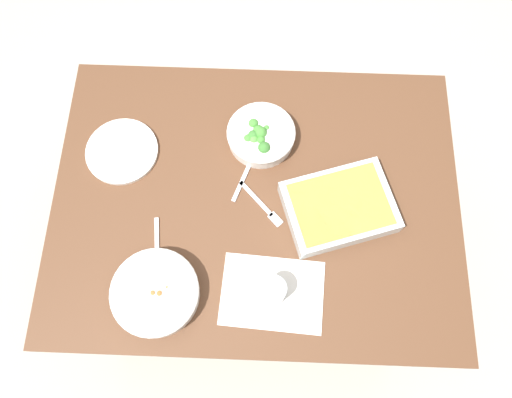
# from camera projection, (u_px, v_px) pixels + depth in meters

# --- Properties ---
(ground_plane) EXTENTS (6.00, 6.00, 0.00)m
(ground_plane) POSITION_uv_depth(u_px,v_px,m) (256.00, 256.00, 2.09)
(ground_plane) COLOR #B2A899
(dining_table) EXTENTS (1.20, 0.90, 0.74)m
(dining_table) POSITION_uv_depth(u_px,v_px,m) (256.00, 209.00, 1.48)
(dining_table) COLOR brown
(dining_table) RESTS_ON ground_plane
(placemat) EXTENTS (0.29, 0.22, 0.00)m
(placemat) POSITION_uv_depth(u_px,v_px,m) (272.00, 293.00, 1.30)
(placemat) COLOR silver
(placemat) RESTS_ON dining_table
(stew_bowl) EXTENTS (0.24, 0.24, 0.06)m
(stew_bowl) POSITION_uv_depth(u_px,v_px,m) (156.00, 293.00, 1.27)
(stew_bowl) COLOR silver
(stew_bowl) RESTS_ON dining_table
(broccoli_bowl) EXTENTS (0.21, 0.21, 0.07)m
(broccoli_bowl) POSITION_uv_depth(u_px,v_px,m) (261.00, 135.00, 1.43)
(broccoli_bowl) COLOR silver
(broccoli_bowl) RESTS_ON dining_table
(baking_dish) EXTENTS (0.35, 0.30, 0.06)m
(baking_dish) POSITION_uv_depth(u_px,v_px,m) (339.00, 207.00, 1.35)
(baking_dish) COLOR silver
(baking_dish) RESTS_ON dining_table
(drink_cup) EXTENTS (0.07, 0.07, 0.08)m
(drink_cup) POSITION_uv_depth(u_px,v_px,m) (273.00, 291.00, 1.26)
(drink_cup) COLOR #B2BCC6
(drink_cup) RESTS_ON dining_table
(side_plate) EXTENTS (0.22, 0.22, 0.01)m
(side_plate) POSITION_uv_depth(u_px,v_px,m) (122.00, 151.00, 1.44)
(side_plate) COLOR silver
(side_plate) RESTS_ON dining_table
(spoon_by_stew) EXTENTS (0.04, 0.18, 0.01)m
(spoon_by_stew) POSITION_uv_depth(u_px,v_px,m) (157.00, 256.00, 1.33)
(spoon_by_stew) COLOR silver
(spoon_by_stew) RESTS_ON dining_table
(spoon_by_broccoli) EXTENTS (0.08, 0.17, 0.01)m
(spoon_by_broccoli) POSITION_uv_depth(u_px,v_px,m) (248.00, 168.00, 1.42)
(spoon_by_broccoli) COLOR silver
(spoon_by_broccoli) RESTS_ON dining_table
(fork_on_table) EXTENTS (0.13, 0.14, 0.01)m
(fork_on_table) POSITION_uv_depth(u_px,v_px,m) (263.00, 207.00, 1.38)
(fork_on_table) COLOR silver
(fork_on_table) RESTS_ON dining_table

